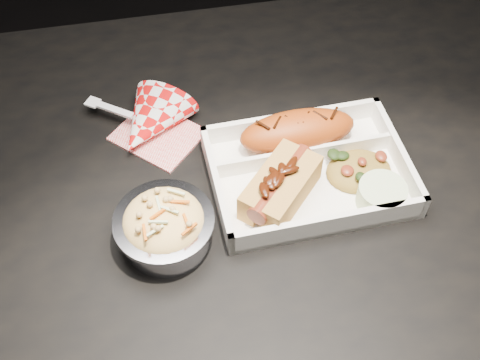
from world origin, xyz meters
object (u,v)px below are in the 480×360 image
object	(u,v)px
fried_pastry	(297,131)
napkin_fork	(149,124)
hotdog	(281,185)
dining_table	(289,229)
foil_coleslaw_cup	(164,225)
food_tray	(308,174)

from	to	relation	value
fried_pastry	napkin_fork	world-z (taller)	napkin_fork
fried_pastry	hotdog	size ratio (longest dim) A/B	1.28
dining_table	fried_pastry	world-z (taller)	fried_pastry
fried_pastry	foil_coleslaw_cup	bearing A→B (deg)	-148.90
dining_table	hotdog	world-z (taller)	hotdog
food_tray	hotdog	xyz separation A→B (m)	(-0.04, -0.03, 0.02)
napkin_fork	dining_table	bearing A→B (deg)	-3.28
hotdog	napkin_fork	xyz separation A→B (m)	(-0.15, 0.15, -0.02)
hotdog	napkin_fork	bearing A→B (deg)	87.76
foil_coleslaw_cup	food_tray	bearing A→B (deg)	17.24
dining_table	foil_coleslaw_cup	world-z (taller)	foil_coleslaw_cup
dining_table	fried_pastry	xyz separation A→B (m)	(0.02, 0.07, 0.12)
hotdog	napkin_fork	world-z (taller)	napkin_fork
fried_pastry	foil_coleslaw_cup	size ratio (longest dim) A/B	1.32
food_tray	fried_pastry	size ratio (longest dim) A/B	1.63
food_tray	napkin_fork	size ratio (longest dim) A/B	1.53
food_tray	foil_coleslaw_cup	xyz separation A→B (m)	(-0.19, -0.06, 0.02)
food_tray	hotdog	bearing A→B (deg)	-149.23
dining_table	food_tray	size ratio (longest dim) A/B	4.70
napkin_fork	fried_pastry	bearing A→B (deg)	16.21
dining_table	fried_pastry	size ratio (longest dim) A/B	7.65
food_tray	fried_pastry	bearing A→B (deg)	90.00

